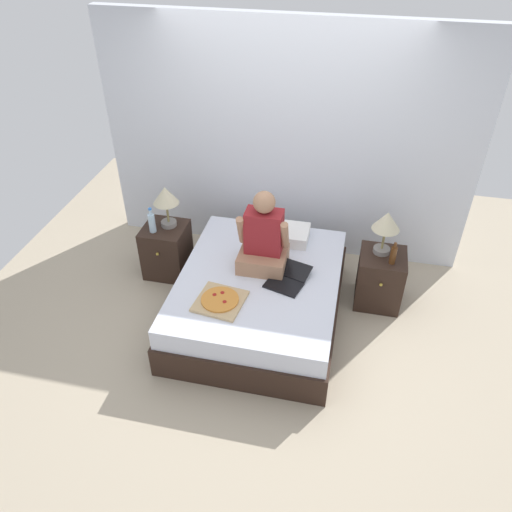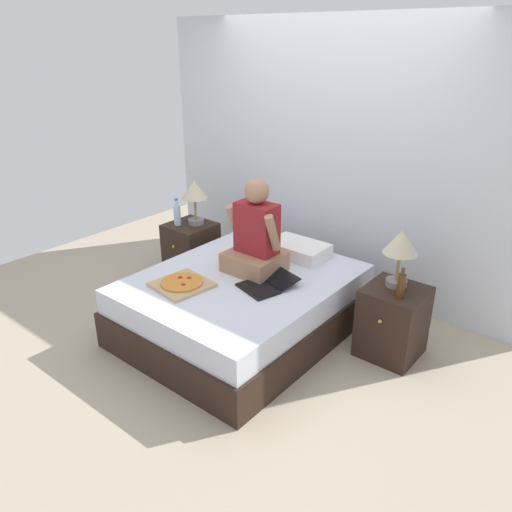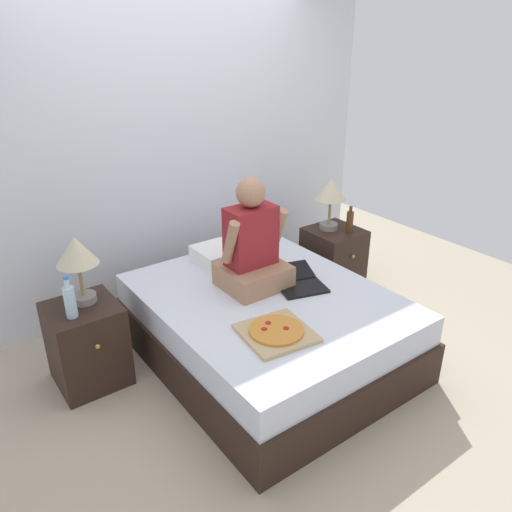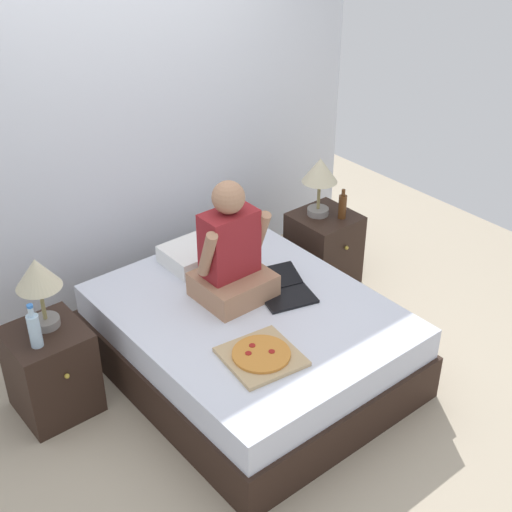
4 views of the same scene
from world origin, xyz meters
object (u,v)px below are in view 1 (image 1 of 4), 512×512
object	(u,v)px
nightstand_right	(380,279)
pizza_box	(220,301)
water_bottle	(152,222)
person_seated	(264,240)
laptop	(287,280)
bed	(259,297)
beer_bottle	(393,255)
lamp_on_right_nightstand	(386,224)
nightstand_left	(167,250)
lamp_on_left_nightstand	(166,198)

from	to	relation	value
nightstand_right	pizza_box	size ratio (longest dim) A/B	1.27
water_bottle	nightstand_right	size ratio (longest dim) A/B	0.48
nightstand_right	person_seated	size ratio (longest dim) A/B	0.73
person_seated	pizza_box	world-z (taller)	person_seated
laptop	person_seated	bearing A→B (deg)	142.34
laptop	pizza_box	bearing A→B (deg)	-142.44
bed	beer_bottle	bearing A→B (deg)	18.09
person_seated	laptop	world-z (taller)	person_seated
lamp_on_right_nightstand	laptop	bearing A→B (deg)	-145.67
nightstand_left	pizza_box	distance (m)	1.28
person_seated	pizza_box	size ratio (longest dim) A/B	1.74
nightstand_left	lamp_on_left_nightstand	distance (m)	0.61
nightstand_left	nightstand_right	bearing A→B (deg)	0.00
pizza_box	laptop	bearing A→B (deg)	37.56
bed	nightstand_left	xyz separation A→B (m)	(-1.12, 0.49, 0.03)
beer_bottle	laptop	distance (m)	1.02
nightstand_right	lamp_on_right_nightstand	distance (m)	0.61
water_bottle	lamp_on_right_nightstand	world-z (taller)	lamp_on_right_nightstand
lamp_on_left_nightstand	lamp_on_right_nightstand	world-z (taller)	same
nightstand_left	water_bottle	bearing A→B (deg)	-131.65
nightstand_left	nightstand_right	world-z (taller)	same
nightstand_left	lamp_on_left_nightstand	size ratio (longest dim) A/B	1.26
person_seated	bed	bearing A→B (deg)	-90.18
lamp_on_left_nightstand	pizza_box	distance (m)	1.32
lamp_on_left_nightstand	water_bottle	xyz separation A→B (m)	(-0.12, -0.14, -0.22)
water_bottle	lamp_on_right_nightstand	xyz separation A→B (m)	(2.28, 0.14, 0.22)
nightstand_right	pizza_box	distance (m)	1.67
bed	nightstand_left	size ratio (longest dim) A/B	3.25
bed	water_bottle	distance (m)	1.33
beer_bottle	pizza_box	world-z (taller)	beer_bottle
lamp_on_left_nightstand	laptop	bearing A→B (deg)	-22.82
water_bottle	nightstand_right	bearing A→B (deg)	2.23
water_bottle	person_seated	bearing A→B (deg)	-10.48
water_bottle	beer_bottle	size ratio (longest dim) A/B	1.20
laptop	pizza_box	size ratio (longest dim) A/B	1.09
laptop	nightstand_right	bearing A→B (deg)	30.98
nightstand_right	lamp_on_right_nightstand	xyz separation A→B (m)	(-0.03, 0.05, 0.61)
laptop	pizza_box	xyz separation A→B (m)	(-0.52, -0.40, -0.00)
lamp_on_right_nightstand	person_seated	world-z (taller)	person_seated
laptop	beer_bottle	bearing A→B (deg)	24.08
lamp_on_left_nightstand	laptop	xyz separation A→B (m)	(1.34, -0.56, -0.37)
lamp_on_left_nightstand	person_seated	xyz separation A→B (m)	(1.08, -0.36, -0.10)
lamp_on_left_nightstand	water_bottle	world-z (taller)	lamp_on_left_nightstand
lamp_on_right_nightstand	pizza_box	bearing A→B (deg)	-144.39
nightstand_left	beer_bottle	world-z (taller)	beer_bottle
bed	nightstand_left	world-z (taller)	nightstand_left
lamp_on_left_nightstand	pizza_box	bearing A→B (deg)	-49.59
bed	nightstand_right	xyz separation A→B (m)	(1.12, 0.49, 0.03)
lamp_on_left_nightstand	laptop	world-z (taller)	lamp_on_left_nightstand
bed	laptop	bearing A→B (deg)	-5.55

